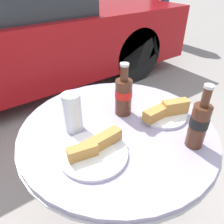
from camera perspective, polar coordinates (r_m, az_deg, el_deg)
ground_plane at (r=1.46m, az=1.02°, el=-27.25°), size 30.00×30.00×0.00m
bistro_table at (r=1.00m, az=1.36°, el=-11.22°), size 0.80×0.80×0.74m
cola_bottle_left at (r=0.80m, az=21.74°, el=-2.82°), size 0.06×0.06×0.24m
cola_bottle_right at (r=0.92m, az=3.03°, el=4.48°), size 0.07×0.07×0.23m
drinking_glass at (r=0.85m, az=-10.19°, el=-0.50°), size 0.07×0.07×0.16m
lunch_plate_near at (r=0.76m, az=-4.69°, el=-9.93°), size 0.24×0.24×0.06m
lunch_plate_far at (r=0.96m, az=13.55°, el=-0.05°), size 0.21×0.20×0.07m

